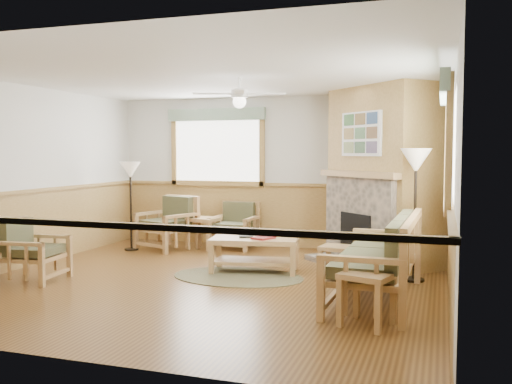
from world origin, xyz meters
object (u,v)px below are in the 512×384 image
(armchair_left, at_px, (33,250))
(coffee_table, at_px, (254,255))
(floor_lamp_left, at_px, (131,206))
(sofa, at_px, (376,258))
(armchair_back_left, at_px, (167,223))
(footstool, at_px, (336,258))
(end_table_chairs, at_px, (204,233))
(end_table_sofa, at_px, (367,299))
(armchair_back_right, at_px, (234,226))
(floor_lamp_right, at_px, (415,215))

(armchair_left, bearing_deg, coffee_table, -67.67)
(floor_lamp_left, bearing_deg, sofa, -25.41)
(armchair_back_left, bearing_deg, footstool, 4.63)
(footstool, bearing_deg, end_table_chairs, 155.53)
(armchair_back_left, height_order, floor_lamp_left, floor_lamp_left)
(floor_lamp_left, bearing_deg, end_table_chairs, 24.67)
(armchair_back_left, xyz_separation_m, end_table_sofa, (3.91, -3.38, -0.20))
(armchair_back_left, bearing_deg, armchair_back_right, 43.76)
(armchair_back_right, relative_size, floor_lamp_left, 0.53)
(sofa, relative_size, floor_lamp_left, 1.38)
(sofa, xyz_separation_m, armchair_back_left, (-3.88, 2.37, -0.03))
(sofa, bearing_deg, armchair_back_left, -119.96)
(footstool, relative_size, floor_lamp_left, 0.27)
(footstool, bearing_deg, coffee_table, -158.87)
(armchair_left, bearing_deg, floor_lamp_left, -6.44)
(coffee_table, height_order, end_table_chairs, end_table_chairs)
(footstool, distance_m, floor_lamp_left, 3.82)
(sofa, xyz_separation_m, end_table_sofa, (0.03, -1.01, -0.23))
(armchair_back_right, bearing_deg, end_table_sofa, -52.66)
(coffee_table, xyz_separation_m, footstool, (1.10, 0.42, -0.06))
(end_table_chairs, distance_m, footstool, 2.83)
(armchair_left, bearing_deg, end_table_sofa, -104.23)
(end_table_chairs, xyz_separation_m, end_table_sofa, (3.32, -3.64, -0.01))
(sofa, distance_m, armchair_back_left, 4.55)
(sofa, xyz_separation_m, floor_lamp_right, (0.38, 1.17, 0.39))
(sofa, height_order, end_table_chairs, sofa)
(armchair_left, height_order, end_table_chairs, armchair_left)
(armchair_back_right, distance_m, coffee_table, 2.05)
(armchair_left, distance_m, footstool, 4.16)
(armchair_back_right, height_order, end_table_chairs, armchair_back_right)
(floor_lamp_right, bearing_deg, sofa, -107.87)
(armchair_back_left, xyz_separation_m, floor_lamp_left, (-0.55, -0.26, 0.31))
(armchair_back_right, relative_size, end_table_chairs, 1.47)
(armchair_back_left, distance_m, floor_lamp_left, 0.69)
(floor_lamp_right, bearing_deg, floor_lamp_left, 168.93)
(end_table_sofa, distance_m, floor_lamp_right, 2.29)
(coffee_table, distance_m, end_table_sofa, 2.76)
(coffee_table, distance_m, floor_lamp_left, 2.88)
(end_table_sofa, bearing_deg, armchair_back_right, 126.25)
(sofa, distance_m, end_table_chairs, 4.22)
(sofa, xyz_separation_m, floor_lamp_left, (-4.44, 2.11, 0.28))
(armchair_back_left, bearing_deg, coffee_table, -12.15)
(end_table_chairs, bearing_deg, floor_lamp_right, -21.81)
(end_table_chairs, height_order, footstool, end_table_chairs)
(coffee_table, xyz_separation_m, end_table_chairs, (-1.48, 1.59, 0.03))
(sofa, distance_m, floor_lamp_right, 1.29)
(sofa, height_order, footstool, sofa)
(armchair_back_left, distance_m, coffee_table, 2.47)
(armchair_back_left, distance_m, armchair_left, 2.83)
(armchair_back_left, bearing_deg, end_table_sofa, -20.16)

